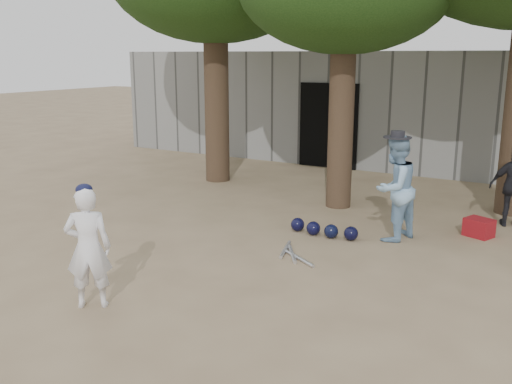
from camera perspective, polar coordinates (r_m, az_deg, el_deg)
The scene contains 7 objects.
ground at distance 8.14m, azimuth -7.28°, elevation -7.44°, with size 70.00×70.00×0.00m, color #937C5E.
boy_player at distance 6.91m, azimuth -16.43°, elevation -5.38°, with size 0.53×0.35×1.45m, color white.
spectator_blue at distance 9.28m, azimuth 13.69°, elevation 0.35°, with size 0.82×0.64×1.69m, color #8BB5D7.
red_bag at distance 10.03m, azimuth 21.40°, elevation -3.33°, with size 0.42×0.32×0.30m, color maroon.
back_building at distance 17.04m, azimuth 14.44°, elevation 8.40°, with size 16.00×5.24×3.00m.
helmet_row at distance 9.43m, azimuth 6.71°, elevation -3.73°, with size 1.19×0.30×0.23m.
bat_pile at distance 8.52m, azimuth 3.64°, elevation -6.20°, with size 0.81×0.80×0.06m.
Camera 1 is at (4.70, -5.99, 2.90)m, focal length 40.00 mm.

